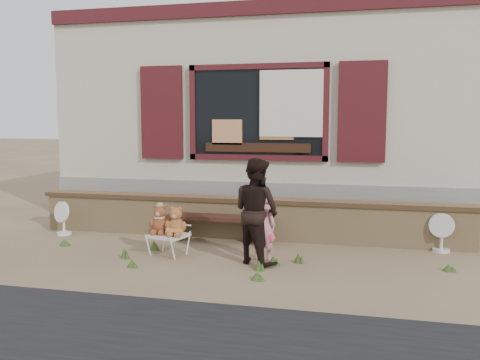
% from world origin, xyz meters
% --- Properties ---
extents(ground, '(80.00, 80.00, 0.00)m').
position_xyz_m(ground, '(0.00, 0.00, 0.00)').
color(ground, brown).
rests_on(ground, ground).
extents(shopfront, '(8.04, 5.13, 4.00)m').
position_xyz_m(shopfront, '(0.00, 4.49, 2.00)').
color(shopfront, '#B3AA91').
rests_on(shopfront, ground).
extents(brick_wall, '(7.10, 0.36, 0.67)m').
position_xyz_m(brick_wall, '(0.00, 1.00, 0.34)').
color(brick_wall, tan).
rests_on(brick_wall, ground).
extents(bench, '(1.64, 0.37, 0.42)m').
position_xyz_m(bench, '(-0.37, 0.64, 0.31)').
color(bench, black).
rests_on(bench, ground).
extents(folding_chair, '(0.59, 0.55, 0.30)m').
position_xyz_m(folding_chair, '(-0.84, -0.29, 0.27)').
color(folding_chair, silver).
rests_on(folding_chair, ground).
extents(teddy_bear_left, '(0.37, 0.34, 0.43)m').
position_xyz_m(teddy_bear_left, '(-0.97, -0.26, 0.52)').
color(teddy_bear_left, brown).
rests_on(teddy_bear_left, folding_chair).
extents(teddy_bear_right, '(0.37, 0.34, 0.42)m').
position_xyz_m(teddy_bear_right, '(-0.70, -0.33, 0.51)').
color(teddy_bear_right, brown).
rests_on(teddy_bear_right, folding_chair).
extents(child, '(0.36, 0.24, 0.97)m').
position_xyz_m(child, '(0.52, -0.25, 0.49)').
color(child, pink).
rests_on(child, ground).
extents(adult, '(0.87, 0.83, 1.42)m').
position_xyz_m(adult, '(0.46, -0.39, 0.71)').
color(adult, black).
rests_on(adult, ground).
extents(fan_left, '(0.36, 0.25, 0.57)m').
position_xyz_m(fan_left, '(-3.03, 0.54, 0.28)').
color(fan_left, white).
rests_on(fan_left, ground).
extents(fan_right, '(0.37, 0.24, 0.58)m').
position_xyz_m(fan_right, '(2.98, 0.80, 0.29)').
color(fan_right, silver).
rests_on(fan_right, ground).
extents(grass_tufts, '(5.68, 1.20, 0.15)m').
position_xyz_m(grass_tufts, '(-0.16, -0.46, 0.06)').
color(grass_tufts, '#364C1E').
rests_on(grass_tufts, ground).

